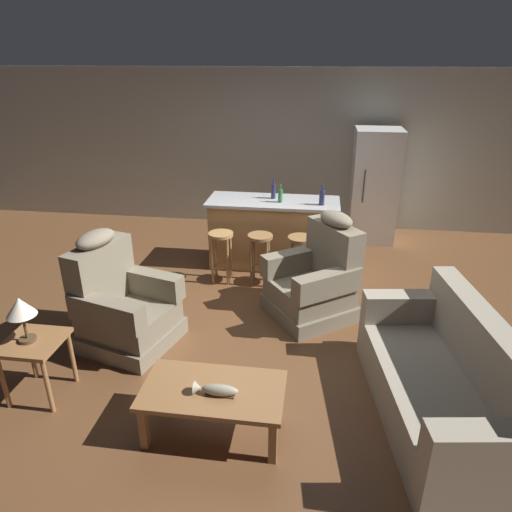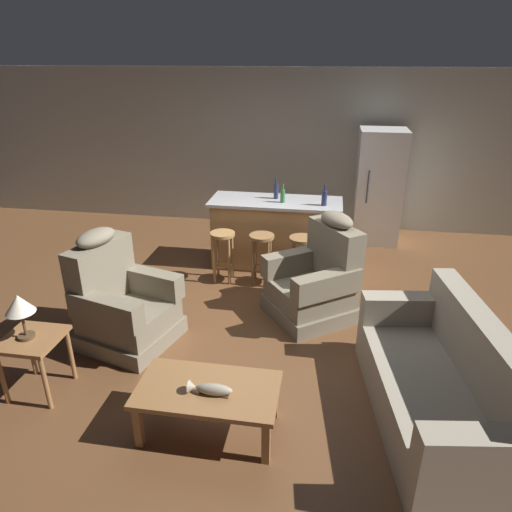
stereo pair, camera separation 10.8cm
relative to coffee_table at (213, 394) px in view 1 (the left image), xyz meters
name	(u,v)px [view 1 (the left image)]	position (x,y,z in m)	size (l,w,h in m)	color
ground_plane	(260,311)	(0.11, 1.90, -0.36)	(12.00, 12.00, 0.00)	brown
back_wall	(285,150)	(0.11, 5.03, 0.94)	(12.00, 0.05, 2.60)	#B2B2A3
coffee_table	(213,394)	(0.00, 0.00, 0.00)	(1.10, 0.60, 0.42)	olive
fish_figurine	(216,390)	(0.04, -0.06, 0.10)	(0.34, 0.10, 0.10)	#4C3823
couch	(444,384)	(1.81, 0.41, -0.02)	(1.10, 2.00, 0.94)	#9E937F
recliner_near_lamp	(122,306)	(-1.20, 1.10, 0.06)	(1.04, 1.04, 1.20)	#756B56
recliner_near_island	(316,280)	(0.75, 1.95, 0.06)	(1.17, 1.17, 1.20)	#756B56
end_table	(35,350)	(-1.60, 0.22, 0.10)	(0.48, 0.48, 0.56)	olive
table_lamp	(21,309)	(-1.64, 0.21, 0.50)	(0.24, 0.24, 0.41)	#4C3823
kitchen_island	(273,233)	(0.11, 3.25, 0.11)	(1.80, 0.70, 0.95)	#AD7F4C
bar_stool_left	(221,248)	(-0.49, 2.62, 0.11)	(0.32, 0.32, 0.68)	#A87A47
bar_stool_middle	(260,250)	(0.02, 2.62, 0.11)	(0.32, 0.32, 0.68)	olive
bar_stool_right	(300,252)	(0.53, 2.62, 0.11)	(0.32, 0.32, 0.68)	olive
refrigerator	(374,186)	(1.58, 4.45, 0.52)	(0.70, 0.69, 1.76)	white
bottle_tall_green	(322,197)	(0.77, 3.13, 0.69)	(0.07, 0.07, 0.28)	#23284C
bottle_short_amber	(273,191)	(0.10, 3.34, 0.69)	(0.06, 0.06, 0.28)	#23284C
bottle_wine_dark	(280,195)	(0.21, 3.18, 0.68)	(0.06, 0.06, 0.25)	#2D6B38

